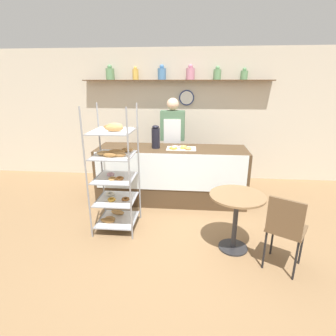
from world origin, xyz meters
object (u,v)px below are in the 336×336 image
at_px(cafe_table, 236,209).
at_px(cafe_chair, 285,226).
at_px(pastry_rack, 115,174).
at_px(donut_tray_counter, 181,148).
at_px(person_worker, 173,140).
at_px(coffee_carafe, 156,137).

bearing_deg(cafe_table, cafe_chair, -38.76).
distance_m(pastry_rack, donut_tray_counter, 1.30).
bearing_deg(pastry_rack, person_worker, 67.97).
relative_size(cafe_table, coffee_carafe, 1.91).
bearing_deg(pastry_rack, donut_tray_counter, 48.30).
distance_m(cafe_table, donut_tray_counter, 1.59).
bearing_deg(pastry_rack, coffee_carafe, 66.40).
distance_m(pastry_rack, cafe_chair, 2.22).
distance_m(pastry_rack, cafe_table, 1.68).
bearing_deg(cafe_chair, cafe_table, -8.15).
height_order(person_worker, donut_tray_counter, person_worker).
relative_size(pastry_rack, person_worker, 1.00).
bearing_deg(donut_tray_counter, person_worker, 104.91).
relative_size(cafe_chair, donut_tray_counter, 1.85).
relative_size(pastry_rack, cafe_table, 2.37).
height_order(person_worker, cafe_table, person_worker).
height_order(person_worker, cafe_chair, person_worker).
bearing_deg(cafe_chair, person_worker, -29.20).
bearing_deg(person_worker, pastry_rack, -112.03).
xyz_separation_m(person_worker, coffee_carafe, (-0.24, -0.66, 0.19)).
height_order(cafe_table, cafe_chair, cafe_chair).
relative_size(pastry_rack, coffee_carafe, 4.54).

